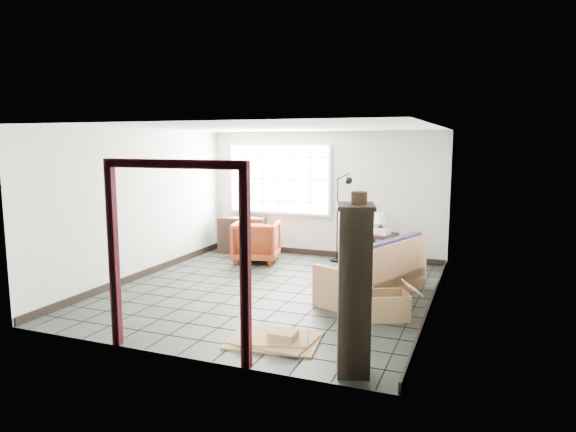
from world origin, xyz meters
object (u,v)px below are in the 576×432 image
at_px(armchair, 256,239).
at_px(tall_shelf, 354,288).
at_px(side_table, 381,239).
at_px(futon_sofa, 377,275).

height_order(armchair, tall_shelf, tall_shelf).
bearing_deg(armchair, side_table, 179.93).
bearing_deg(side_table, armchair, -166.06).
xyz_separation_m(futon_sofa, armchair, (-2.74, 1.49, 0.12)).
bearing_deg(futon_sofa, armchair, 171.20).
height_order(futon_sofa, tall_shelf, tall_shelf).
relative_size(futon_sofa, tall_shelf, 1.25).
distance_m(futon_sofa, armchair, 3.12).
distance_m(armchair, side_table, 2.47).
xyz_separation_m(futon_sofa, tall_shelf, (0.32, -2.72, 0.57)).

